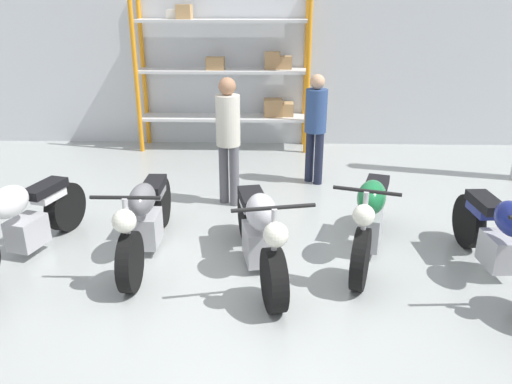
{
  "coord_description": "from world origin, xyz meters",
  "views": [
    {
      "loc": [
        0.16,
        -4.62,
        2.67
      ],
      "look_at": [
        0.0,
        0.4,
        0.7
      ],
      "focal_mm": 35.0,
      "sensor_mm": 36.0,
      "label": 1
    }
  ],
  "objects_px": {
    "shelving_rack": "(231,72)",
    "motorcycle_white": "(21,221)",
    "motorcycle_grey": "(146,218)",
    "motorcycle_silver": "(259,232)",
    "motorcycle_blue": "(502,238)",
    "person_browsing": "(316,121)",
    "person_near_rack": "(228,132)",
    "motorcycle_green": "(371,217)"
  },
  "relations": [
    {
      "from": "motorcycle_blue",
      "to": "motorcycle_white",
      "type": "bearing_deg",
      "value": -96.92
    },
    {
      "from": "motorcycle_silver",
      "to": "person_near_rack",
      "type": "distance_m",
      "value": 1.93
    },
    {
      "from": "shelving_rack",
      "to": "motorcycle_blue",
      "type": "height_order",
      "value": "shelving_rack"
    },
    {
      "from": "shelving_rack",
      "to": "person_near_rack",
      "type": "relative_size",
      "value": 1.8
    },
    {
      "from": "motorcycle_grey",
      "to": "motorcycle_silver",
      "type": "bearing_deg",
      "value": 75.65
    },
    {
      "from": "motorcycle_white",
      "to": "motorcycle_grey",
      "type": "height_order",
      "value": "motorcycle_white"
    },
    {
      "from": "shelving_rack",
      "to": "motorcycle_green",
      "type": "xyz_separation_m",
      "value": [
        1.82,
        -4.19,
        -0.96
      ]
    },
    {
      "from": "motorcycle_grey",
      "to": "motorcycle_green",
      "type": "bearing_deg",
      "value": 90.62
    },
    {
      "from": "motorcycle_silver",
      "to": "person_browsing",
      "type": "relative_size",
      "value": 1.24
    },
    {
      "from": "motorcycle_blue",
      "to": "person_browsing",
      "type": "distance_m",
      "value": 3.26
    },
    {
      "from": "motorcycle_white",
      "to": "person_browsing",
      "type": "height_order",
      "value": "person_browsing"
    },
    {
      "from": "shelving_rack",
      "to": "motorcycle_grey",
      "type": "distance_m",
      "value": 4.39
    },
    {
      "from": "motorcycle_blue",
      "to": "shelving_rack",
      "type": "bearing_deg",
      "value": -150.42
    },
    {
      "from": "shelving_rack",
      "to": "motorcycle_white",
      "type": "bearing_deg",
      "value": -113.99
    },
    {
      "from": "motorcycle_green",
      "to": "person_near_rack",
      "type": "bearing_deg",
      "value": -113.65
    },
    {
      "from": "motorcycle_white",
      "to": "motorcycle_silver",
      "type": "height_order",
      "value": "motorcycle_silver"
    },
    {
      "from": "motorcycle_white",
      "to": "motorcycle_blue",
      "type": "xyz_separation_m",
      "value": [
        4.96,
        -0.3,
        0.02
      ]
    },
    {
      "from": "shelving_rack",
      "to": "motorcycle_grey",
      "type": "relative_size",
      "value": 1.48
    },
    {
      "from": "motorcycle_white",
      "to": "motorcycle_blue",
      "type": "height_order",
      "value": "motorcycle_blue"
    },
    {
      "from": "motorcycle_silver",
      "to": "motorcycle_green",
      "type": "relative_size",
      "value": 1.02
    },
    {
      "from": "shelving_rack",
      "to": "motorcycle_white",
      "type": "distance_m",
      "value": 4.86
    },
    {
      "from": "person_browsing",
      "to": "person_near_rack",
      "type": "xyz_separation_m",
      "value": [
        -1.22,
        -0.89,
        0.05
      ]
    },
    {
      "from": "motorcycle_blue",
      "to": "motorcycle_grey",
      "type": "bearing_deg",
      "value": -99.93
    },
    {
      "from": "motorcycle_white",
      "to": "motorcycle_silver",
      "type": "distance_m",
      "value": 2.57
    },
    {
      "from": "motorcycle_green",
      "to": "motorcycle_blue",
      "type": "bearing_deg",
      "value": 86.26
    },
    {
      "from": "motorcycle_white",
      "to": "motorcycle_grey",
      "type": "xyz_separation_m",
      "value": [
        1.33,
        0.11,
        0.01
      ]
    },
    {
      "from": "shelving_rack",
      "to": "motorcycle_white",
      "type": "xyz_separation_m",
      "value": [
        -1.94,
        -4.35,
        -0.99
      ]
    },
    {
      "from": "motorcycle_blue",
      "to": "person_near_rack",
      "type": "xyz_separation_m",
      "value": [
        -2.85,
        1.89,
        0.57
      ]
    },
    {
      "from": "motorcycle_grey",
      "to": "motorcycle_green",
      "type": "xyz_separation_m",
      "value": [
        2.43,
        0.05,
        0.02
      ]
    },
    {
      "from": "motorcycle_silver",
      "to": "person_browsing",
      "type": "height_order",
      "value": "person_browsing"
    },
    {
      "from": "motorcycle_white",
      "to": "motorcycle_blue",
      "type": "distance_m",
      "value": 4.97
    },
    {
      "from": "motorcycle_white",
      "to": "motorcycle_blue",
      "type": "bearing_deg",
      "value": 101.57
    },
    {
      "from": "motorcycle_white",
      "to": "motorcycle_grey",
      "type": "distance_m",
      "value": 1.33
    },
    {
      "from": "person_browsing",
      "to": "motorcycle_green",
      "type": "bearing_deg",
      "value": 55.8
    },
    {
      "from": "motorcycle_white",
      "to": "motorcycle_green",
      "type": "height_order",
      "value": "motorcycle_green"
    },
    {
      "from": "motorcycle_grey",
      "to": "motorcycle_blue",
      "type": "height_order",
      "value": "motorcycle_blue"
    },
    {
      "from": "motorcycle_grey",
      "to": "shelving_rack",
      "type": "bearing_deg",
      "value": 171.26
    },
    {
      "from": "shelving_rack",
      "to": "motorcycle_blue",
      "type": "distance_m",
      "value": 5.63
    },
    {
      "from": "motorcycle_green",
      "to": "motorcycle_blue",
      "type": "height_order",
      "value": "motorcycle_green"
    },
    {
      "from": "shelving_rack",
      "to": "motorcycle_silver",
      "type": "bearing_deg",
      "value": -82.1
    },
    {
      "from": "shelving_rack",
      "to": "motorcycle_silver",
      "type": "xyz_separation_m",
      "value": [
        0.63,
        -4.54,
        -0.99
      ]
    },
    {
      "from": "motorcycle_blue",
      "to": "person_browsing",
      "type": "bearing_deg",
      "value": -153.03
    }
  ]
}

